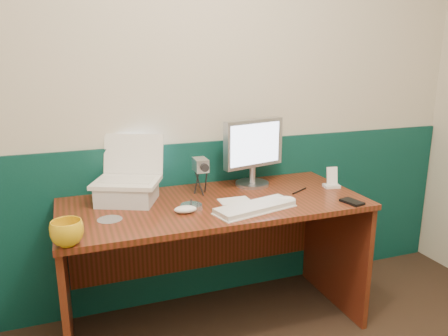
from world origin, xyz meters
name	(u,v)px	position (x,y,z in m)	size (l,w,h in m)	color
back_wall	(204,99)	(0.00, 1.75, 1.25)	(3.50, 0.04, 2.50)	beige
wainscot	(206,220)	(0.00, 1.74, 0.50)	(3.48, 0.02, 1.00)	#07312F
desk	(215,266)	(-0.06, 1.38, 0.38)	(1.60, 0.70, 0.75)	#3C1E0B
laptop_riser	(127,193)	(-0.50, 1.53, 0.80)	(0.28, 0.24, 0.10)	silver
laptop	(125,159)	(-0.50, 1.53, 0.99)	(0.33, 0.25, 0.27)	white
monitor	(253,153)	(0.24, 1.58, 0.95)	(0.39, 0.11, 0.39)	#A2A3A7
keyboard	(255,208)	(0.08, 1.18, 0.76)	(0.42, 0.14, 0.02)	silver
mouse_right	(285,200)	(0.28, 1.23, 0.77)	(0.11, 0.06, 0.04)	white
mouse_left	(185,209)	(-0.25, 1.26, 0.77)	(0.11, 0.07, 0.04)	white
mug	(67,233)	(-0.80, 1.07, 0.80)	(0.13, 0.13, 0.11)	gold
camcorder	(201,176)	(-0.09, 1.53, 0.86)	(0.10, 0.14, 0.21)	silver
cd_spindle	(191,207)	(-0.21, 1.31, 0.76)	(0.11, 0.11, 0.02)	silver
cd_loose_a	(110,219)	(-0.61, 1.30, 0.75)	(0.12, 0.12, 0.00)	silver
pen	(299,191)	(0.45, 1.37, 0.75)	(0.01, 0.01, 0.14)	black
papers	(235,201)	(0.04, 1.35, 0.75)	(0.17, 0.11, 0.00)	white
dock	(331,186)	(0.66, 1.38, 0.76)	(0.09, 0.07, 0.02)	silver
music_player	(332,176)	(0.66, 1.38, 0.82)	(0.06, 0.01, 0.11)	white
pda	(352,202)	(0.60, 1.10, 0.76)	(0.07, 0.12, 0.01)	black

